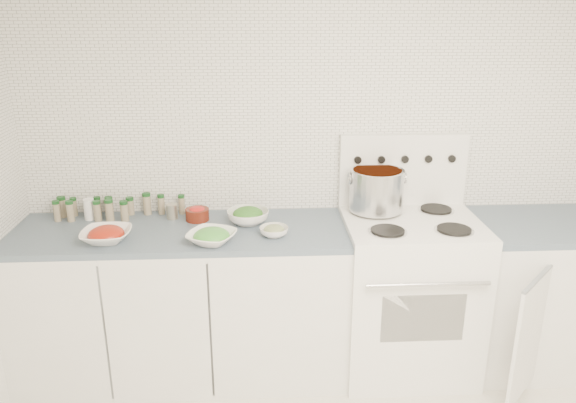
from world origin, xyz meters
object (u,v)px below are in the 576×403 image
object	(u,v)px
stock_pot	(377,188)
bowl_snowpea	(212,237)
bowl_tomato	(106,235)
stove	(407,289)

from	to	relation	value
stock_pot	bowl_snowpea	world-z (taller)	stock_pot
bowl_tomato	bowl_snowpea	distance (m)	0.56
stove	bowl_tomato	xyz separation A→B (m)	(-1.66, -0.14, 0.44)
bowl_tomato	stove	bearing A→B (deg)	4.77
stock_pot	bowl_snowpea	xyz separation A→B (m)	(-0.93, -0.34, -0.14)
stove	stock_pot	size ratio (longest dim) A/B	4.08
bowl_tomato	bowl_snowpea	world-z (taller)	bowl_tomato
stock_pot	bowl_tomato	xyz separation A→B (m)	(-1.48, -0.29, -0.14)
bowl_snowpea	stove	bearing A→B (deg)	9.66
stove	bowl_snowpea	size ratio (longest dim) A/B	4.26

